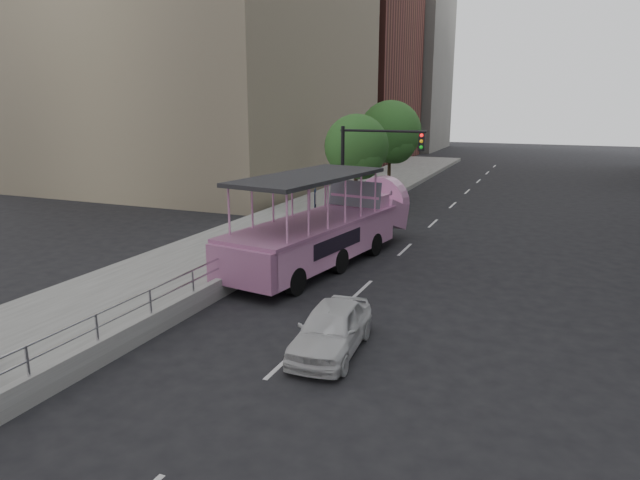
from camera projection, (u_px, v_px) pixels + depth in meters
ground at (285, 327)px, 16.54m from camera, size 160.00×160.00×0.00m
sidewalk at (269, 233)px, 27.62m from camera, size 5.50×80.00×0.30m
kerb_wall at (228, 279)px, 19.38m from camera, size 0.24×30.00×0.36m
guardrail at (227, 260)px, 19.23m from camera, size 0.07×22.00×0.71m
duck_boat at (329, 228)px, 23.07m from camera, size 4.34×11.40×3.70m
car at (331, 329)px, 14.76m from camera, size 1.82×3.88×1.28m
parking_sign at (315, 210)px, 25.60m from camera, size 0.19×0.56×2.57m
traffic_signal at (366, 162)px, 27.55m from camera, size 4.20×0.32×5.20m
street_tree_near at (358, 149)px, 31.15m from camera, size 3.52×3.52×5.72m
street_tree_far at (391, 134)px, 36.33m from camera, size 3.97×3.97×6.45m
midrise_brick at (328, 40)px, 63.22m from camera, size 18.00×16.00×26.00m
midrise_stone_b at (385, 74)px, 77.53m from camera, size 16.00×14.00×20.00m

